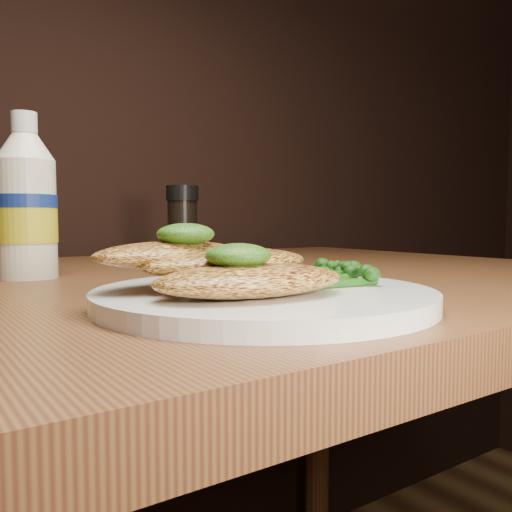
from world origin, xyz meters
TOP-DOWN VIEW (x-y plane):
  - plate at (-0.03, 0.81)m, footprint 0.27×0.27m
  - chicken_front at (-0.06, 0.78)m, footprint 0.15×0.09m
  - chicken_mid at (-0.05, 0.83)m, footprint 0.15×0.08m
  - chicken_back at (-0.09, 0.85)m, footprint 0.14×0.09m
  - pesto_front at (-0.07, 0.78)m, footprint 0.05×0.05m
  - pesto_back at (-0.08, 0.84)m, footprint 0.05×0.04m
  - broccolini_bundle at (0.02, 0.81)m, footprint 0.13×0.10m
  - mayo_bottle at (-0.14, 1.12)m, footprint 0.08×0.08m
  - pepper_grinder at (0.10, 1.20)m, footprint 0.06×0.06m

SIDE VIEW (x-z plane):
  - plate at x=-0.03m, z-range 0.75..0.76m
  - broccolini_bundle at x=0.02m, z-range 0.76..0.78m
  - chicken_front at x=-0.06m, z-range 0.76..0.79m
  - chicken_mid at x=-0.05m, z-range 0.77..0.80m
  - chicken_back at x=-0.09m, z-range 0.78..0.80m
  - pesto_front at x=-0.07m, z-range 0.78..0.80m
  - pesto_back at x=-0.08m, z-range 0.80..0.82m
  - pepper_grinder at x=0.10m, z-range 0.75..0.87m
  - mayo_bottle at x=-0.14m, z-range 0.75..0.94m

